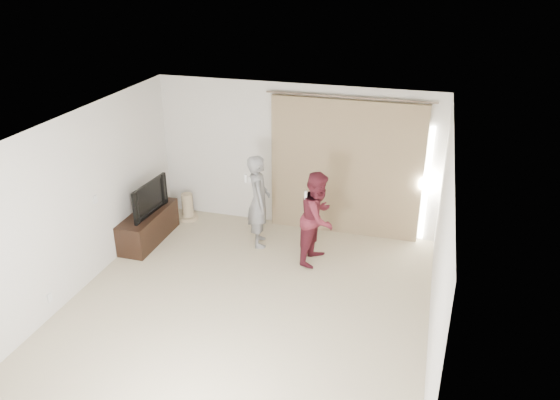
% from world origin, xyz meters
% --- Properties ---
extents(floor, '(5.50, 5.50, 0.00)m').
position_xyz_m(floor, '(0.00, 0.00, 0.00)').
color(floor, '#BFB18F').
rests_on(floor, ground).
extents(wall_back, '(5.00, 0.04, 2.60)m').
position_xyz_m(wall_back, '(0.00, 2.75, 1.30)').
color(wall_back, silver).
rests_on(wall_back, ground).
extents(wall_left, '(0.04, 5.50, 2.60)m').
position_xyz_m(wall_left, '(-2.50, -0.00, 1.30)').
color(wall_left, silver).
rests_on(wall_left, ground).
extents(ceiling, '(5.00, 5.50, 0.01)m').
position_xyz_m(ceiling, '(0.00, 0.00, 2.60)').
color(ceiling, white).
rests_on(ceiling, wall_back).
extents(curtain, '(2.80, 0.11, 2.46)m').
position_xyz_m(curtain, '(0.91, 2.68, 1.20)').
color(curtain, '#99805D').
rests_on(curtain, ground).
extents(tv_console, '(0.48, 1.37, 0.53)m').
position_xyz_m(tv_console, '(-2.27, 1.43, 0.26)').
color(tv_console, black).
rests_on(tv_console, ground).
extents(tv, '(0.19, 0.99, 0.57)m').
position_xyz_m(tv, '(-2.27, 1.43, 0.81)').
color(tv, black).
rests_on(tv, tv_console).
extents(scratching_post, '(0.38, 0.38, 0.50)m').
position_xyz_m(scratching_post, '(-1.98, 2.39, 0.20)').
color(scratching_post, tan).
rests_on(scratching_post, ground).
extents(person_man, '(0.57, 0.68, 1.60)m').
position_xyz_m(person_man, '(-0.39, 1.85, 0.80)').
color(person_man, slate).
rests_on(person_man, ground).
extents(person_woman, '(0.70, 0.83, 1.53)m').
position_xyz_m(person_woman, '(0.68, 1.58, 0.76)').
color(person_woman, maroon).
rests_on(person_woman, ground).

